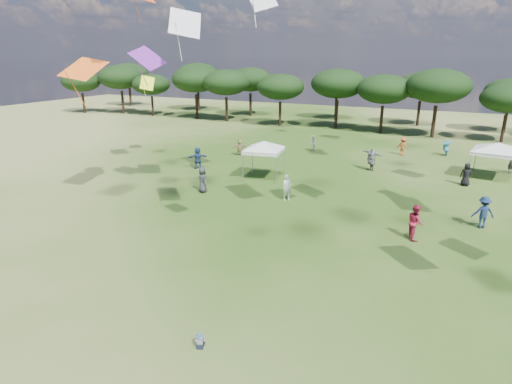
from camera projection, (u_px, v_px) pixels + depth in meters
tree_line at (432, 86)px, 50.06m from camera, size 108.78×17.63×7.77m
tent_left at (264, 143)px, 31.70m from camera, size 5.37×5.37×3.17m
tent_right at (498, 144)px, 31.76m from camera, size 6.54×6.54×3.04m
toddler at (200, 341)px, 13.70m from camera, size 0.38×0.42×0.51m
festival_crowd at (374, 166)px, 32.51m from camera, size 30.47×22.57×1.89m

